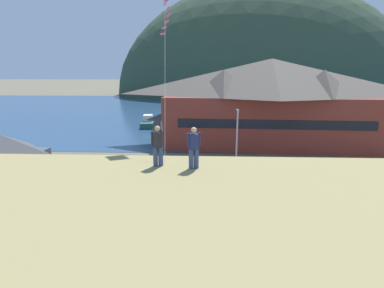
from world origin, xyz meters
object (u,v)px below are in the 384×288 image
storage_shed_waterside (176,126)px  person_companion (194,146)px  wharf_dock (168,124)px  parking_light_pole (237,137)px  parked_car_lone_by_shed (376,211)px  parked_car_back_row_left (115,173)px  storage_shed_near_lot (2,162)px  parked_car_front_row_red (243,178)px  harbor_lodge (270,100)px  parked_car_back_row_right (229,208)px  parked_car_corner_spot (301,208)px  person_kite_flyer (158,144)px  moored_boat_wharfside (148,122)px  parked_car_mid_row_center (346,181)px  parked_car_front_row_end (119,200)px  parked_car_front_row_silver (177,176)px

storage_shed_waterside → person_companion: person_companion is taller
wharf_dock → parking_light_pole: size_ratio=2.41×
parked_car_lone_by_shed → parked_car_back_row_left: bearing=161.0°
storage_shed_near_lot → parked_car_front_row_red: 20.39m
harbor_lodge → parked_car_back_row_left: size_ratio=7.12×
storage_shed_waterside → parked_car_back_row_left: 16.27m
wharf_dock → parked_car_back_row_right: size_ratio=3.60×
parked_car_front_row_red → wharf_dock: bearing=108.5°
parked_car_corner_spot → person_companion: 11.78m
person_kite_flyer → parked_car_lone_by_shed: bearing=27.1°
moored_boat_wharfside → parked_car_mid_row_center: 37.86m
harbor_lodge → parked_car_front_row_end: harbor_lodge is taller
parked_car_corner_spot → parked_car_front_row_red: bearing=118.7°
parked_car_back_row_right → person_kite_flyer: bearing=-117.9°
parked_car_back_row_right → person_companion: person_companion is taller
harbor_lodge → parked_car_front_row_end: 26.79m
moored_boat_wharfside → person_companion: bearing=-77.0°
parked_car_front_row_silver → parked_car_mid_row_center: bearing=-2.6°
storage_shed_near_lot → parked_car_back_row_left: (8.82, 2.18, -1.58)m
parked_car_corner_spot → parked_car_front_row_silver: (-9.01, 6.19, 0.00)m
parked_car_front_row_red → person_kite_flyer: size_ratio=2.29×
parked_car_front_row_red → person_companion: 15.01m
storage_shed_near_lot → parking_light_pole: (20.07, 5.57, 1.16)m
parked_car_front_row_red → parked_car_front_row_silver: size_ratio=1.00×
parked_car_front_row_end → parked_car_front_row_silver: size_ratio=1.00×
parked_car_back_row_right → parked_car_front_row_silver: size_ratio=1.00×
storage_shed_near_lot → person_kite_flyer: size_ratio=3.75×
moored_boat_wharfside → parked_car_front_row_red: moored_boat_wharfside is taller
parked_car_back_row_right → parking_light_pole: (1.43, 10.10, 2.74)m
moored_boat_wharfside → parked_car_mid_row_center: (22.44, -30.50, 0.34)m
wharf_dock → parked_car_corner_spot: size_ratio=3.53×
parked_car_front_row_end → person_companion: bearing=-54.9°
storage_shed_near_lot → moored_boat_wharfside: size_ratio=0.94×
harbor_lodge → wharf_dock: bearing=138.1°
harbor_lodge → moored_boat_wharfside: size_ratio=4.06×
parked_car_front_row_red → person_kite_flyer: 15.24m
parked_car_lone_by_shed → parked_car_front_row_silver: (-13.90, 6.30, 0.00)m
parked_car_back_row_left → parked_car_front_row_end: 6.17m
parked_car_back_row_right → harbor_lodge: bearing=72.8°
moored_boat_wharfside → person_kite_flyer: bearing=-78.8°
parked_car_lone_by_shed → parked_car_front_row_silver: same height
parked_car_front_row_end → parked_car_front_row_red: bearing=28.6°
storage_shed_waterside → wharf_dock: size_ratio=0.39×
parked_car_front_row_silver → parking_light_pole: bearing=34.6°
parked_car_corner_spot → person_companion: (-7.02, -7.25, 6.08)m
person_companion → storage_shed_waterside: bearing=97.0°
storage_shed_waterside → parked_car_mid_row_center: (16.07, -16.78, -1.58)m
parked_car_front_row_red → parking_light_pole: bearing=92.8°
moored_boat_wharfside → storage_shed_near_lot: bearing=-101.6°
harbor_lodge → person_kite_flyer: (-10.66, -29.53, 0.99)m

